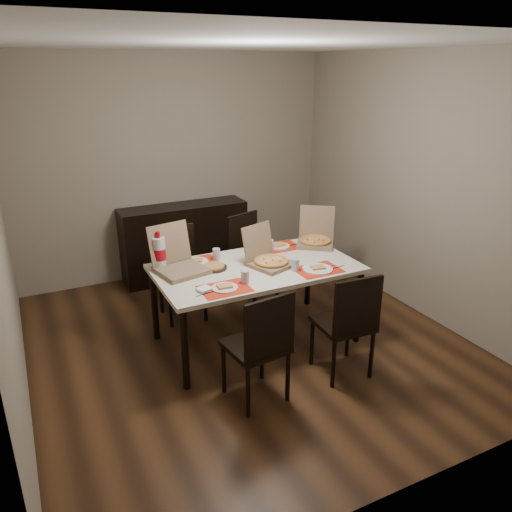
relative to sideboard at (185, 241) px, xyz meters
name	(u,v)px	position (x,y,z in m)	size (l,w,h in m)	color
ground	(248,343)	(0.00, -1.78, -0.46)	(3.80, 4.00, 0.02)	#442815
room_walls	(226,150)	(0.00, -1.35, 1.28)	(3.84, 4.02, 2.62)	gray
sideboard	(185,241)	(0.00, 0.00, 0.00)	(1.50, 0.40, 0.90)	black
dining_table	(256,273)	(0.10, -1.77, 0.23)	(1.80, 1.00, 0.75)	beige
chair_near_left	(261,343)	(-0.29, -2.62, 0.06)	(0.47, 0.47, 0.93)	black
chair_near_right	(348,321)	(0.50, -2.62, 0.06)	(0.45, 0.45, 0.93)	black
chair_far_left	(179,268)	(-0.37, -0.93, 0.06)	(0.43, 0.43, 0.93)	black
chair_far_right	(250,252)	(0.48, -0.84, 0.06)	(0.53, 0.53, 0.93)	black
setting_near_left	(228,285)	(-0.31, -2.08, 0.32)	(0.49, 0.30, 0.11)	red
setting_near_right	(312,268)	(0.50, -2.06, 0.32)	(0.50, 0.30, 0.11)	red
setting_far_left	(199,260)	(-0.33, -1.44, 0.32)	(0.51, 0.30, 0.11)	red
setting_far_right	(276,246)	(0.49, -1.42, 0.32)	(0.47, 0.30, 0.11)	red
napkin_loose	(271,264)	(0.24, -1.79, 0.31)	(0.12, 0.11, 0.02)	white
pizza_box_center	(269,259)	(0.21, -1.79, 0.36)	(0.45, 0.48, 0.35)	brown
pizza_box_right	(316,239)	(0.90, -1.49, 0.36)	(0.51, 0.52, 0.35)	brown
pizza_box_left	(179,264)	(-0.56, -1.56, 0.36)	(0.47, 0.50, 0.39)	brown
faina_plate	(214,267)	(-0.27, -1.64, 0.31)	(0.24, 0.24, 0.03)	black
dip_bowl	(260,258)	(0.20, -1.63, 0.31)	(0.11, 0.11, 0.03)	white
soda_bottle	(159,253)	(-0.69, -1.44, 0.45)	(0.12, 0.12, 0.34)	silver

